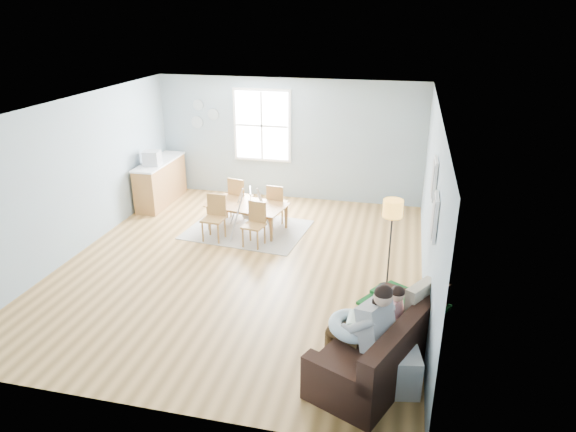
% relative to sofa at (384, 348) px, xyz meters
% --- Properties ---
extents(room, '(8.40, 9.40, 3.90)m').
position_rel_sofa_xyz_m(room, '(-2.50, 2.22, 2.13)').
color(room, olive).
extents(window, '(1.32, 0.08, 1.62)m').
position_rel_sofa_xyz_m(window, '(-3.10, 5.69, 1.36)').
color(window, white).
rests_on(window, room).
extents(pictures, '(0.05, 1.34, 0.74)m').
position_rel_sofa_xyz_m(pictures, '(0.46, 1.17, 1.56)').
color(pictures, white).
rests_on(pictures, room).
extents(wall_plates, '(0.67, 0.02, 0.66)m').
position_rel_sofa_xyz_m(wall_plates, '(-4.51, 5.69, 1.54)').
color(wall_plates, '#879BA2').
rests_on(wall_plates, room).
extents(sofa, '(1.63, 2.23, 0.83)m').
position_rel_sofa_xyz_m(sofa, '(0.00, 0.00, 0.00)').
color(sofa, black).
rests_on(sofa, room).
extents(green_throw, '(1.22, 1.17, 0.04)m').
position_rel_sofa_xyz_m(green_throw, '(0.20, 0.66, 0.23)').
color(green_throw, '#155C28').
rests_on(green_throw, sofa).
extents(beige_pillow, '(0.37, 0.48, 0.48)m').
position_rel_sofa_xyz_m(beige_pillow, '(0.38, 0.41, 0.46)').
color(beige_pillow, tan).
rests_on(beige_pillow, sofa).
extents(father, '(0.98, 0.77, 1.33)m').
position_rel_sofa_xyz_m(father, '(-0.24, -0.21, 0.42)').
color(father, gray).
rests_on(father, sofa).
extents(nursing_pillow, '(0.74, 0.73, 0.23)m').
position_rel_sofa_xyz_m(nursing_pillow, '(-0.38, -0.15, 0.36)').
color(nursing_pillow, silver).
rests_on(nursing_pillow, father).
extents(infant, '(0.14, 0.37, 0.14)m').
position_rel_sofa_xyz_m(infant, '(-0.37, -0.12, 0.43)').
color(infant, silver).
rests_on(infant, nursing_pillow).
extents(toddler, '(0.57, 0.39, 0.85)m').
position_rel_sofa_xyz_m(toddler, '(0.01, 0.21, 0.41)').
color(toddler, white).
rests_on(toddler, sofa).
extents(floor_lamp, '(0.30, 0.30, 1.47)m').
position_rel_sofa_xyz_m(floor_lamp, '(-0.05, 1.98, 0.92)').
color(floor_lamp, black).
rests_on(floor_lamp, room).
extents(storage_cube, '(0.51, 0.47, 0.50)m').
position_rel_sofa_xyz_m(storage_cube, '(0.19, -0.35, -0.05)').
color(storage_cube, white).
rests_on(storage_cube, room).
extents(rug, '(2.42, 1.94, 0.01)m').
position_rel_sofa_xyz_m(rug, '(-2.86, 3.66, -0.29)').
color(rug, '#9E9890').
rests_on(rug, room).
extents(dining_table, '(1.63, 1.10, 0.53)m').
position_rel_sofa_xyz_m(dining_table, '(-2.86, 3.66, -0.03)').
color(dining_table, olive).
rests_on(dining_table, rug).
extents(chair_sw, '(0.41, 0.41, 0.86)m').
position_rel_sofa_xyz_m(chair_sw, '(-3.33, 3.14, 0.19)').
color(chair_sw, '#905E31').
rests_on(chair_sw, rug).
extents(chair_se, '(0.43, 0.43, 0.82)m').
position_rel_sofa_xyz_m(chair_se, '(-2.51, 3.05, 0.16)').
color(chair_se, '#905E31').
rests_on(chair_se, rug).
extents(chair_nw, '(0.47, 0.47, 0.87)m').
position_rel_sofa_xyz_m(chair_nw, '(-3.22, 4.25, 0.20)').
color(chair_nw, '#905E31').
rests_on(chair_nw, rug).
extents(chair_ne, '(0.40, 0.40, 0.81)m').
position_rel_sofa_xyz_m(chair_ne, '(-2.40, 4.17, 0.16)').
color(chair_ne, '#905E31').
rests_on(chair_ne, rug).
extents(counter, '(0.53, 1.73, 0.97)m').
position_rel_sofa_xyz_m(counter, '(-5.20, 4.72, 0.20)').
color(counter, olive).
rests_on(counter, room).
extents(monitor, '(0.37, 0.35, 0.31)m').
position_rel_sofa_xyz_m(monitor, '(-5.19, 4.40, 0.83)').
color(monitor, '#B3B3B8').
rests_on(monitor, counter).
extents(baby_swing, '(1.08, 1.09, 0.87)m').
position_rel_sofa_xyz_m(baby_swing, '(-2.76, 3.57, 0.10)').
color(baby_swing, '#B3B3B8').
rests_on(baby_swing, room).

